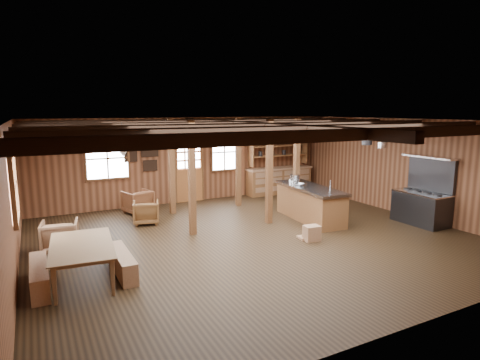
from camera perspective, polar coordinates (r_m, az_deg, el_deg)
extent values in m
cube|color=black|center=(9.74, 2.13, -8.32)|extent=(10.00, 9.00, 0.02)
cube|color=black|center=(9.25, 2.24, 8.50)|extent=(10.00, 9.00, 0.02)
cube|color=#4E2916|center=(8.21, -29.88, -2.94)|extent=(0.02, 9.00, 2.80)
cube|color=#4E2916|center=(12.62, 22.38, 1.72)|extent=(0.02, 9.00, 2.80)
cube|color=#4E2916|center=(13.46, -7.37, 2.85)|extent=(10.00, 0.02, 2.80)
cube|color=#4E2916|center=(6.01, 24.11, -6.81)|extent=(10.00, 0.02, 2.80)
cube|color=black|center=(6.46, 17.89, 6.24)|extent=(9.80, 0.12, 0.18)
cube|color=black|center=(7.59, 9.79, 7.06)|extent=(9.80, 0.12, 0.18)
cube|color=black|center=(8.83, 3.86, 7.57)|extent=(9.80, 0.12, 0.18)
cube|color=black|center=(10.14, -0.59, 7.89)|extent=(9.80, 0.12, 0.18)
cube|color=black|center=(11.50, -4.01, 8.11)|extent=(9.80, 0.12, 0.18)
cube|color=black|center=(12.70, -6.38, 8.25)|extent=(9.80, 0.12, 0.18)
cube|color=black|center=(9.26, 2.23, 7.69)|extent=(0.18, 8.82, 0.18)
cube|color=#482914|center=(9.79, -6.86, 0.21)|extent=(0.15, 0.15, 2.80)
cube|color=#482914|center=(11.91, -9.70, 1.87)|extent=(0.15, 0.15, 2.80)
cube|color=#482914|center=(10.75, 4.18, 1.13)|extent=(0.15, 0.15, 2.80)
cube|color=#482914|center=(12.74, -0.24, 2.54)|extent=(0.15, 0.15, 2.80)
cube|color=#482914|center=(12.45, 8.05, 2.27)|extent=(0.15, 0.15, 2.80)
cube|color=brown|center=(13.53, -7.20, -0.75)|extent=(0.90, 0.06, 1.10)
cube|color=#482914|center=(13.29, -9.18, 1.20)|extent=(0.06, 0.08, 2.10)
cube|color=#482914|center=(13.62, -5.35, 1.49)|extent=(0.06, 0.08, 2.10)
cube|color=#482914|center=(13.33, -7.34, 5.90)|extent=(1.02, 0.08, 0.06)
cube|color=white|center=(13.38, -7.29, 3.46)|extent=(0.84, 0.02, 0.90)
cube|color=white|center=(12.73, -18.36, 2.93)|extent=(1.20, 0.02, 1.20)
cube|color=#482914|center=(12.73, -18.36, 2.93)|extent=(1.32, 0.06, 1.32)
cube|color=white|center=(13.89, -2.26, 3.98)|extent=(0.90, 0.02, 1.20)
cube|color=#482914|center=(13.89, -2.26, 3.98)|extent=(1.02, 0.06, 1.32)
cube|color=white|center=(8.67, -29.55, -0.95)|extent=(0.02, 1.20, 1.20)
cube|color=#482914|center=(8.67, -29.55, -0.95)|extent=(0.14, 1.24, 1.32)
cube|color=silver|center=(12.98, -12.73, 4.21)|extent=(0.50, 0.03, 0.40)
cube|color=black|center=(12.97, -12.72, 4.21)|extent=(0.55, 0.02, 0.45)
cube|color=silver|center=(12.85, -15.31, 3.60)|extent=(0.35, 0.03, 0.45)
cube|color=black|center=(12.84, -15.30, 3.59)|extent=(0.40, 0.02, 0.50)
cube|color=silver|center=(13.04, -12.65, 2.02)|extent=(0.40, 0.03, 0.30)
cube|color=black|center=(13.03, -12.64, 2.02)|extent=(0.45, 0.02, 0.35)
cube|color=brown|center=(14.84, 5.55, -0.16)|extent=(2.50, 0.55, 0.90)
cube|color=#8D5E40|center=(14.75, 5.63, 1.66)|extent=(2.55, 0.60, 0.06)
cube|color=brown|center=(14.74, 5.51, 3.50)|extent=(2.30, 0.35, 0.04)
cube|color=brown|center=(14.71, 5.53, 4.86)|extent=(2.30, 0.35, 0.04)
cube|color=brown|center=(14.68, 5.56, 6.22)|extent=(2.30, 0.35, 0.04)
cube|color=brown|center=(14.12, 1.60, 4.69)|extent=(0.04, 0.35, 1.40)
cube|color=brown|center=(15.36, 9.15, 5.00)|extent=(0.04, 0.35, 1.40)
cylinder|color=#303032|center=(8.20, -16.41, 6.27)|extent=(0.02, 0.02, 0.45)
cone|color=white|center=(8.23, -16.30, 4.02)|extent=(0.36, 0.36, 0.22)
cylinder|color=#303032|center=(10.51, -10.48, 7.23)|extent=(0.02, 0.02, 0.45)
cone|color=white|center=(10.53, -10.42, 5.46)|extent=(0.36, 0.36, 0.22)
cylinder|color=#303032|center=(11.23, 14.63, 7.11)|extent=(0.04, 3.00, 0.04)
cylinder|color=#303032|center=(10.28, 19.70, 5.86)|extent=(0.01, 0.01, 0.27)
cylinder|color=silver|center=(10.30, 19.63, 4.71)|extent=(0.22, 0.22, 0.14)
cylinder|color=#303032|center=(10.67, 17.67, 6.18)|extent=(0.01, 0.01, 0.24)
cylinder|color=#303032|center=(10.69, 17.61, 5.16)|extent=(0.25, 0.25, 0.14)
cylinder|color=#303032|center=(11.05, 15.66, 6.62)|extent=(0.01, 0.01, 0.15)
cylinder|color=silver|center=(11.06, 15.62, 5.86)|extent=(0.23, 0.23, 0.14)
cylinder|color=#303032|center=(11.46, 13.84, 6.63)|extent=(0.01, 0.01, 0.23)
cylinder|color=#303032|center=(11.47, 13.80, 5.72)|extent=(0.23, 0.23, 0.14)
cylinder|color=#303032|center=(11.80, 11.71, 6.92)|extent=(0.01, 0.01, 0.18)
cylinder|color=silver|center=(11.81, 11.69, 6.15)|extent=(0.24, 0.24, 0.14)
cylinder|color=#303032|center=(12.28, 10.44, 6.84)|extent=(0.01, 0.01, 0.28)
cylinder|color=#303032|center=(12.30, 10.41, 5.87)|extent=(0.25, 0.25, 0.14)
cube|color=brown|center=(11.39, 9.91, -3.46)|extent=(1.00, 2.46, 0.86)
cube|color=silver|center=(11.30, 9.98, -1.14)|extent=(1.09, 2.57, 0.08)
cylinder|color=#303032|center=(10.84, 11.90, -1.68)|extent=(0.44, 0.44, 0.06)
cylinder|color=silver|center=(10.93, 12.74, -0.80)|extent=(0.03, 0.03, 0.30)
cube|color=#8D5E40|center=(9.65, 10.16, -7.46)|extent=(0.43, 0.33, 0.36)
cube|color=#303032|center=(11.88, 24.32, -3.72)|extent=(0.74, 1.39, 0.83)
cube|color=silver|center=(11.79, 24.47, -1.66)|extent=(0.76, 1.41, 0.04)
cube|color=#303032|center=(11.97, 25.59, 0.80)|extent=(0.12, 1.39, 0.93)
cube|color=silver|center=(11.81, 25.41, 2.98)|extent=(0.40, 1.48, 0.05)
imported|color=brown|center=(7.90, -21.18, -10.82)|extent=(1.22, 1.99, 0.67)
cube|color=#8D5E40|center=(7.91, -26.64, -12.15)|extent=(0.29, 1.52, 0.42)
cube|color=#8D5E40|center=(8.02, -16.41, -11.19)|extent=(0.28, 1.49, 0.41)
imported|color=brown|center=(12.34, -14.35, -2.99)|extent=(0.92, 0.93, 0.69)
imported|color=brown|center=(11.15, -13.21, -4.50)|extent=(0.82, 0.84, 0.62)
imported|color=brown|center=(9.61, -24.23, -7.28)|extent=(0.83, 0.85, 0.69)
cylinder|color=silver|center=(12.07, 7.80, 0.30)|extent=(0.33, 0.33, 0.20)
imported|color=silver|center=(11.38, 8.44, -0.64)|extent=(0.32, 0.32, 0.06)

